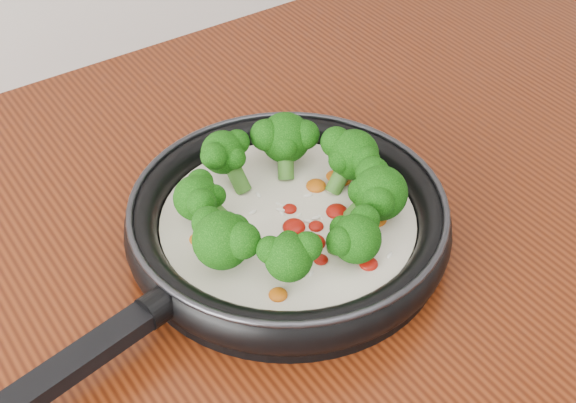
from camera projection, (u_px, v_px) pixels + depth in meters
skillet at (287, 219)px, 0.74m from camera, size 0.47×0.34×0.09m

